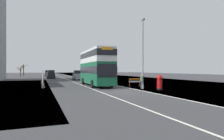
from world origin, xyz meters
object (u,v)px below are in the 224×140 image
(car_far_side, at_px, (48,73))
(car_receding_far, at_px, (51,74))
(lamppost_foreground, at_px, (143,56))
(car_receding_mid, at_px, (51,75))
(roadworks_barrier, at_px, (134,81))
(double_decker_bus, at_px, (96,67))
(car_oncoming_near, at_px, (78,75))
(red_pillar_postbox, at_px, (160,82))
(pedestrian_at_kerb, at_px, (142,81))

(car_far_side, bearing_deg, car_receding_far, -83.79)
(lamppost_foreground, distance_m, car_receding_mid, 33.09)
(roadworks_barrier, relative_size, car_receding_mid, 0.39)
(double_decker_bus, relative_size, lamppost_foreground, 1.32)
(double_decker_bus, xyz_separation_m, car_oncoming_near, (0.51, 16.45, -1.67))
(red_pillar_postbox, distance_m, car_oncoming_near, 24.88)
(double_decker_bus, height_order, car_far_side, double_decker_bus)
(double_decker_bus, xyz_separation_m, roadworks_barrier, (4.40, -3.32, -1.97))
(car_receding_mid, xyz_separation_m, car_receding_far, (0.56, 9.69, 0.05))
(red_pillar_postbox, height_order, car_receding_mid, car_receding_mid)
(car_receding_far, height_order, car_far_side, car_receding_far)
(car_receding_mid, relative_size, car_receding_far, 0.93)
(car_far_side, bearing_deg, car_receding_mid, -89.19)
(car_far_side, bearing_deg, double_decker_bus, -83.28)
(lamppost_foreground, bearing_deg, red_pillar_postbox, -52.40)
(double_decker_bus, height_order, pedestrian_at_kerb, double_decker_bus)
(double_decker_bus, distance_m, pedestrian_at_kerb, 7.60)
(lamppost_foreground, distance_m, red_pillar_postbox, 3.58)
(car_receding_mid, height_order, car_receding_far, car_receding_far)
(car_oncoming_near, bearing_deg, red_pillar_postbox, -79.30)
(lamppost_foreground, distance_m, car_receding_far, 42.38)
(double_decker_bus, bearing_deg, car_far_side, 96.72)
(car_receding_far, relative_size, pedestrian_at_kerb, 2.60)
(car_receding_far, bearing_deg, car_receding_mid, -93.30)
(red_pillar_postbox, height_order, roadworks_barrier, red_pillar_postbox)
(car_receding_far, bearing_deg, red_pillar_postbox, -77.78)
(roadworks_barrier, height_order, pedestrian_at_kerb, pedestrian_at_kerb)
(double_decker_bus, xyz_separation_m, car_receding_mid, (-4.76, 25.41, -1.71))
(double_decker_bus, relative_size, car_receding_far, 2.43)
(pedestrian_at_kerb, bearing_deg, lamppost_foreground, -49.98)
(double_decker_bus, height_order, car_oncoming_near, double_decker_bus)
(car_receding_mid, bearing_deg, lamppost_foreground, -74.77)
(roadworks_barrier, relative_size, car_far_side, 0.40)
(car_receding_mid, height_order, pedestrian_at_kerb, car_receding_mid)
(lamppost_foreground, relative_size, car_receding_mid, 1.98)
(car_receding_mid, bearing_deg, car_oncoming_near, -59.53)
(car_receding_mid, bearing_deg, double_decker_bus, -79.40)
(lamppost_foreground, height_order, car_receding_mid, lamppost_foreground)
(pedestrian_at_kerb, bearing_deg, car_far_side, 100.27)
(pedestrian_at_kerb, bearing_deg, car_oncoming_near, 98.30)
(roadworks_barrier, relative_size, car_oncoming_near, 0.40)
(red_pillar_postbox, distance_m, pedestrian_at_kerb, 2.12)
(red_pillar_postbox, bearing_deg, car_far_side, 101.36)
(pedestrian_at_kerb, bearing_deg, car_receding_mid, 105.15)
(lamppost_foreground, distance_m, car_far_side, 49.73)
(red_pillar_postbox, xyz_separation_m, car_far_side, (-10.13, 50.45, 0.07))
(car_receding_mid, distance_m, car_receding_far, 9.71)
(red_pillar_postbox, xyz_separation_m, pedestrian_at_kerb, (-1.30, 1.68, -0.04))
(car_oncoming_near, bearing_deg, pedestrian_at_kerb, -81.70)
(car_receding_mid, bearing_deg, roadworks_barrier, -72.31)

